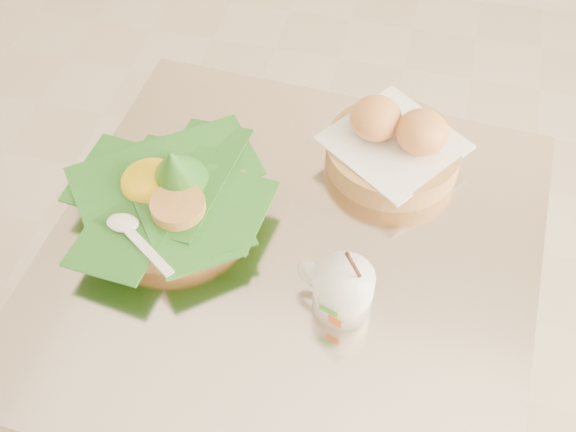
% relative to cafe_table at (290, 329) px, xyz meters
% --- Properties ---
extents(floor, '(3.60, 3.60, 0.00)m').
position_rel_cafe_table_xyz_m(floor, '(-0.16, 0.01, -0.53)').
color(floor, beige).
rests_on(floor, ground).
extents(cafe_table, '(0.74, 0.74, 0.75)m').
position_rel_cafe_table_xyz_m(cafe_table, '(0.00, 0.00, 0.00)').
color(cafe_table, gray).
rests_on(cafe_table, floor).
extents(rice_basket, '(0.30, 0.30, 0.15)m').
position_rel_cafe_table_xyz_m(rice_basket, '(-0.19, 0.04, 0.26)').
color(rice_basket, '#B8824E').
rests_on(rice_basket, cafe_table).
extents(bread_basket, '(0.25, 0.25, 0.11)m').
position_rel_cafe_table_xyz_m(bread_basket, '(0.12, 0.21, 0.26)').
color(bread_basket, '#B8824E').
rests_on(bread_basket, cafe_table).
extents(coffee_mug, '(0.11, 0.09, 0.14)m').
position_rel_cafe_table_xyz_m(coffee_mug, '(0.09, -0.07, 0.26)').
color(coffee_mug, white).
rests_on(coffee_mug, cafe_table).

